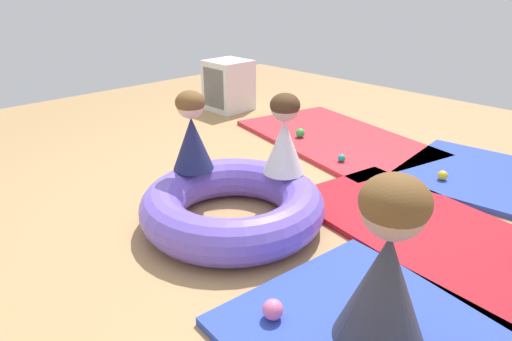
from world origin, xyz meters
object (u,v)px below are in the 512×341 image
(child_in_white, at_px, (284,135))
(play_ball_teal, at_px, (342,158))
(inflatable_cushion, at_px, (233,206))
(adult_seated, at_px, (387,265))
(storage_cube, at_px, (227,86))
(play_ball_green, at_px, (300,133))
(play_ball_pink, at_px, (273,310))
(child_in_navy, at_px, (192,132))
(play_ball_yellow, at_px, (443,175))

(child_in_white, height_order, play_ball_teal, child_in_white)
(inflatable_cushion, bearing_deg, adult_seated, -11.24)
(adult_seated, height_order, storage_cube, adult_seated)
(adult_seated, relative_size, play_ball_green, 8.73)
(inflatable_cushion, relative_size, play_ball_teal, 18.25)
(inflatable_cushion, bearing_deg, play_ball_green, 116.68)
(child_in_white, relative_size, play_ball_teal, 8.34)
(play_ball_green, xyz_separation_m, storage_cube, (-1.31, 0.23, 0.20))
(inflatable_cushion, height_order, storage_cube, storage_cube)
(play_ball_teal, bearing_deg, play_ball_pink, -62.17)
(inflatable_cushion, distance_m, play_ball_green, 1.67)
(play_ball_green, bearing_deg, adult_seated, -41.61)
(child_in_navy, relative_size, play_ball_green, 6.07)
(child_in_navy, xyz_separation_m, storage_cube, (-1.67, 1.71, -0.24))
(play_ball_pink, relative_size, play_ball_yellow, 1.30)
(play_ball_teal, bearing_deg, adult_seated, -49.08)
(inflatable_cushion, distance_m, play_ball_pink, 0.93)
(adult_seated, distance_m, play_ball_teal, 2.02)
(child_in_white, height_order, storage_cube, child_in_white)
(child_in_white, bearing_deg, child_in_navy, 82.42)
(child_in_white, xyz_separation_m, adult_seated, (1.13, -0.62, -0.12))
(play_ball_pink, bearing_deg, play_ball_green, 128.45)
(play_ball_green, bearing_deg, child_in_white, -53.64)
(child_in_white, relative_size, adult_seated, 0.69)
(storage_cube, bearing_deg, play_ball_teal, -12.85)
(play_ball_pink, bearing_deg, storage_cube, 142.68)
(child_in_white, height_order, adult_seated, adult_seated)
(child_in_white, xyz_separation_m, child_in_navy, (-0.45, -0.38, 0.00))
(adult_seated, height_order, play_ball_yellow, adult_seated)
(child_in_white, distance_m, play_ball_green, 1.44)
(child_in_white, relative_size, storage_cube, 0.92)
(play_ball_green, distance_m, play_ball_yellow, 1.37)
(play_ball_yellow, height_order, storage_cube, storage_cube)
(play_ball_teal, relative_size, storage_cube, 0.11)
(child_in_white, distance_m, play_ball_yellow, 1.34)
(child_in_navy, bearing_deg, play_ball_yellow, 25.96)
(play_ball_teal, xyz_separation_m, play_ball_yellow, (0.73, 0.24, 0.01))
(play_ball_pink, height_order, play_ball_teal, play_ball_pink)
(child_in_white, bearing_deg, play_ball_teal, -36.15)
(inflatable_cushion, distance_m, child_in_navy, 0.55)
(play_ball_green, distance_m, play_ball_pink, 2.50)
(play_ball_green, height_order, storage_cube, storage_cube)
(child_in_navy, bearing_deg, inflatable_cushion, -30.69)
(play_ball_green, relative_size, play_ball_teal, 1.37)
(storage_cube, bearing_deg, inflatable_cushion, -39.79)
(play_ball_pink, xyz_separation_m, storage_cube, (-2.86, 2.18, 0.19))
(play_ball_green, bearing_deg, play_ball_teal, -18.90)
(storage_cube, bearing_deg, child_in_navy, -45.71)
(play_ball_pink, bearing_deg, child_in_white, 130.99)
(child_in_navy, distance_m, play_ball_teal, 1.37)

